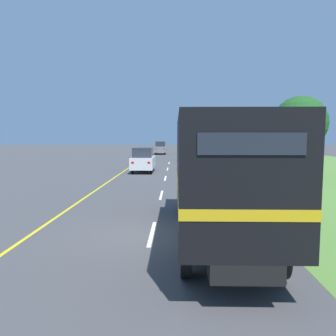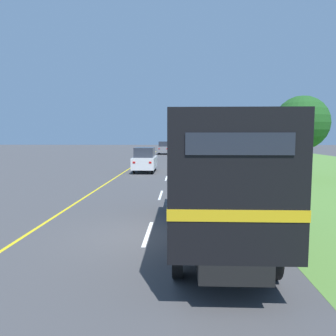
{
  "view_description": "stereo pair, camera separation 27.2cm",
  "coord_description": "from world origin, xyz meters",
  "px_view_note": "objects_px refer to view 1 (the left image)",
  "views": [
    {
      "loc": [
        0.73,
        -9.66,
        3.01
      ],
      "look_at": [
        0.3,
        8.74,
        1.2
      ],
      "focal_mm": 35.0,
      "sensor_mm": 36.0,
      "label": 1
    },
    {
      "loc": [
        1.0,
        -9.65,
        3.01
      ],
      "look_at": [
        0.3,
        8.74,
        1.2
      ],
      "focal_mm": 35.0,
      "sensor_mm": 36.0,
      "label": 2
    }
  ],
  "objects_px": {
    "lead_car_white": "(143,160)",
    "lead_car_silver_ahead": "(186,152)",
    "highway_sign": "(270,165)",
    "roadside_tree_mid": "(251,130)",
    "delineator_post": "(286,218)",
    "horse_trailer_truck": "(218,173)",
    "roadside_tree_near": "(300,123)",
    "lead_car_grey_ahead": "(161,148)"
  },
  "relations": [
    {
      "from": "lead_car_white",
      "to": "roadside_tree_near",
      "type": "relative_size",
      "value": 0.71
    },
    {
      "from": "lead_car_silver_ahead",
      "to": "delineator_post",
      "type": "xyz_separation_m",
      "value": [
        2.04,
        -30.75,
        -0.52
      ]
    },
    {
      "from": "lead_car_white",
      "to": "lead_car_grey_ahead",
      "type": "bearing_deg",
      "value": 89.53
    },
    {
      "from": "horse_trailer_truck",
      "to": "lead_car_silver_ahead",
      "type": "relative_size",
      "value": 2.05
    },
    {
      "from": "lead_car_silver_ahead",
      "to": "roadside_tree_near",
      "type": "bearing_deg",
      "value": -68.2
    },
    {
      "from": "horse_trailer_truck",
      "to": "lead_car_white",
      "type": "distance_m",
      "value": 18.17
    },
    {
      "from": "lead_car_white",
      "to": "lead_car_silver_ahead",
      "type": "relative_size",
      "value": 0.95
    },
    {
      "from": "lead_car_grey_ahead",
      "to": "roadside_tree_near",
      "type": "bearing_deg",
      "value": -70.54
    },
    {
      "from": "lead_car_grey_ahead",
      "to": "roadside_tree_near",
      "type": "relative_size",
      "value": 0.79
    },
    {
      "from": "lead_car_grey_ahead",
      "to": "highway_sign",
      "type": "height_order",
      "value": "highway_sign"
    },
    {
      "from": "roadside_tree_mid",
      "to": "delineator_post",
      "type": "bearing_deg",
      "value": -99.87
    },
    {
      "from": "horse_trailer_truck",
      "to": "roadside_tree_near",
      "type": "height_order",
      "value": "roadside_tree_near"
    },
    {
      "from": "horse_trailer_truck",
      "to": "highway_sign",
      "type": "xyz_separation_m",
      "value": [
        3.74,
        7.82,
        -0.45
      ]
    },
    {
      "from": "lead_car_grey_ahead",
      "to": "lead_car_silver_ahead",
      "type": "bearing_deg",
      "value": -73.83
    },
    {
      "from": "roadside_tree_mid",
      "to": "highway_sign",
      "type": "bearing_deg",
      "value": -98.65
    },
    {
      "from": "lead_car_silver_ahead",
      "to": "roadside_tree_mid",
      "type": "height_order",
      "value": "roadside_tree_mid"
    },
    {
      "from": "delineator_post",
      "to": "horse_trailer_truck",
      "type": "bearing_deg",
      "value": -165.76
    },
    {
      "from": "horse_trailer_truck",
      "to": "lead_car_grey_ahead",
      "type": "bearing_deg",
      "value": 94.74
    },
    {
      "from": "roadside_tree_mid",
      "to": "delineator_post",
      "type": "height_order",
      "value": "roadside_tree_mid"
    },
    {
      "from": "horse_trailer_truck",
      "to": "lead_car_silver_ahead",
      "type": "height_order",
      "value": "horse_trailer_truck"
    },
    {
      "from": "highway_sign",
      "to": "roadside_tree_near",
      "type": "height_order",
      "value": "roadside_tree_near"
    },
    {
      "from": "roadside_tree_near",
      "to": "delineator_post",
      "type": "bearing_deg",
      "value": -111.73
    },
    {
      "from": "lead_car_white",
      "to": "roadside_tree_mid",
      "type": "bearing_deg",
      "value": 21.8
    },
    {
      "from": "lead_car_silver_ahead",
      "to": "roadside_tree_mid",
      "type": "bearing_deg",
      "value": -59.52
    },
    {
      "from": "highway_sign",
      "to": "lead_car_grey_ahead",
      "type": "bearing_deg",
      "value": 101.45
    },
    {
      "from": "lead_car_silver_ahead",
      "to": "lead_car_white",
      "type": "bearing_deg",
      "value": -106.6
    },
    {
      "from": "horse_trailer_truck",
      "to": "highway_sign",
      "type": "bearing_deg",
      "value": 64.43
    },
    {
      "from": "horse_trailer_truck",
      "to": "delineator_post",
      "type": "distance_m",
      "value": 2.67
    },
    {
      "from": "lead_car_grey_ahead",
      "to": "roadside_tree_mid",
      "type": "bearing_deg",
      "value": -67.4
    },
    {
      "from": "lead_car_white",
      "to": "lead_car_silver_ahead",
      "type": "bearing_deg",
      "value": 73.4
    },
    {
      "from": "lead_car_white",
      "to": "roadside_tree_near",
      "type": "bearing_deg",
      "value": -21.02
    },
    {
      "from": "lead_car_grey_ahead",
      "to": "highway_sign",
      "type": "bearing_deg",
      "value": -78.55
    },
    {
      "from": "roadside_tree_near",
      "to": "roadside_tree_mid",
      "type": "xyz_separation_m",
      "value": [
        -1.46,
        8.21,
        -0.33
      ]
    },
    {
      "from": "horse_trailer_truck",
      "to": "delineator_post",
      "type": "height_order",
      "value": "horse_trailer_truck"
    },
    {
      "from": "lead_car_silver_ahead",
      "to": "highway_sign",
      "type": "distance_m",
      "value": 23.76
    },
    {
      "from": "lead_car_silver_ahead",
      "to": "lead_car_grey_ahead",
      "type": "bearing_deg",
      "value": 106.17
    },
    {
      "from": "lead_car_grey_ahead",
      "to": "roadside_tree_mid",
      "type": "distance_m",
      "value": 24.93
    },
    {
      "from": "delineator_post",
      "to": "roadside_tree_near",
      "type": "bearing_deg",
      "value": 68.27
    },
    {
      "from": "delineator_post",
      "to": "lead_car_grey_ahead",
      "type": "bearing_deg",
      "value": 97.6
    },
    {
      "from": "horse_trailer_truck",
      "to": "lead_car_silver_ahead",
      "type": "bearing_deg",
      "value": 89.74
    },
    {
      "from": "lead_car_white",
      "to": "highway_sign",
      "type": "height_order",
      "value": "highway_sign"
    },
    {
      "from": "roadside_tree_near",
      "to": "lead_car_silver_ahead",
      "type": "bearing_deg",
      "value": 111.8
    }
  ]
}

